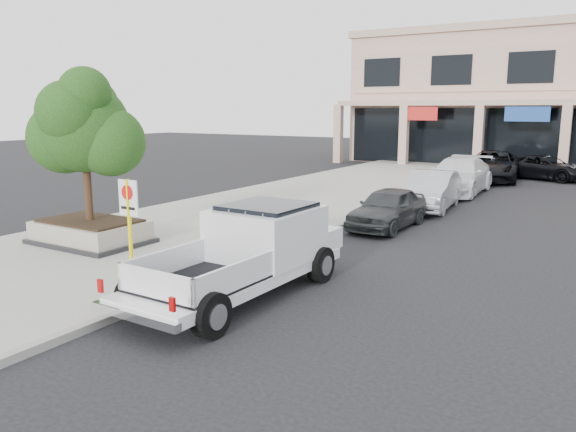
{
  "coord_description": "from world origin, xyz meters",
  "views": [
    {
      "loc": [
        6.5,
        -10.17,
        3.94
      ],
      "look_at": [
        -0.66,
        1.5,
        1.31
      ],
      "focal_mm": 35.0,
      "sensor_mm": 36.0,
      "label": 1
    }
  ],
  "objects_px": {
    "curb_car_b": "(431,190)",
    "curb_car_d": "(493,166)",
    "planter": "(91,232)",
    "curb_car_c": "(458,176)",
    "curb_car_a": "(388,208)",
    "planter_tree": "(92,128)",
    "no_parking_sign": "(129,217)",
    "pickup_truck": "(238,254)",
    "lot_car_d": "(545,168)"
  },
  "relations": [
    {
      "from": "lot_car_d",
      "to": "no_parking_sign",
      "type": "bearing_deg",
      "value": -173.36
    },
    {
      "from": "planter",
      "to": "curb_car_a",
      "type": "bearing_deg",
      "value": 48.53
    },
    {
      "from": "no_parking_sign",
      "to": "curb_car_b",
      "type": "distance_m",
      "value": 13.53
    },
    {
      "from": "pickup_truck",
      "to": "curb_car_b",
      "type": "relative_size",
      "value": 1.29
    },
    {
      "from": "pickup_truck",
      "to": "curb_car_d",
      "type": "distance_m",
      "value": 23.06
    },
    {
      "from": "pickup_truck",
      "to": "curb_car_d",
      "type": "height_order",
      "value": "pickup_truck"
    },
    {
      "from": "planter_tree",
      "to": "lot_car_d",
      "type": "bearing_deg",
      "value": 69.68
    },
    {
      "from": "planter",
      "to": "curb_car_a",
      "type": "height_order",
      "value": "curb_car_a"
    },
    {
      "from": "planter_tree",
      "to": "curb_car_b",
      "type": "height_order",
      "value": "planter_tree"
    },
    {
      "from": "curb_car_b",
      "to": "planter_tree",
      "type": "bearing_deg",
      "value": -124.91
    },
    {
      "from": "pickup_truck",
      "to": "curb_car_c",
      "type": "xyz_separation_m",
      "value": [
        -0.02,
        17.36,
        -0.1
      ]
    },
    {
      "from": "planter",
      "to": "no_parking_sign",
      "type": "height_order",
      "value": "no_parking_sign"
    },
    {
      "from": "curb_car_a",
      "to": "lot_car_d",
      "type": "relative_size",
      "value": 0.81
    },
    {
      "from": "planter_tree",
      "to": "no_parking_sign",
      "type": "bearing_deg",
      "value": -30.68
    },
    {
      "from": "planter_tree",
      "to": "curb_car_c",
      "type": "bearing_deg",
      "value": 69.43
    },
    {
      "from": "no_parking_sign",
      "to": "curb_car_b",
      "type": "bearing_deg",
      "value": 79.3
    },
    {
      "from": "curb_car_c",
      "to": "curb_car_d",
      "type": "xyz_separation_m",
      "value": [
        0.36,
        5.7,
        -0.01
      ]
    },
    {
      "from": "pickup_truck",
      "to": "curb_car_c",
      "type": "relative_size",
      "value": 1.03
    },
    {
      "from": "planter_tree",
      "to": "no_parking_sign",
      "type": "height_order",
      "value": "planter_tree"
    },
    {
      "from": "planter",
      "to": "curb_car_b",
      "type": "bearing_deg",
      "value": 60.47
    },
    {
      "from": "curb_car_b",
      "to": "curb_car_d",
      "type": "bearing_deg",
      "value": 83.73
    },
    {
      "from": "no_parking_sign",
      "to": "curb_car_b",
      "type": "relative_size",
      "value": 0.5
    },
    {
      "from": "curb_car_b",
      "to": "curb_car_d",
      "type": "relative_size",
      "value": 0.78
    },
    {
      "from": "curb_car_d",
      "to": "curb_car_a",
      "type": "bearing_deg",
      "value": -97.11
    },
    {
      "from": "planter",
      "to": "planter_tree",
      "type": "distance_m",
      "value": 2.95
    },
    {
      "from": "curb_car_d",
      "to": "no_parking_sign",
      "type": "bearing_deg",
      "value": -102.34
    },
    {
      "from": "no_parking_sign",
      "to": "curb_car_c",
      "type": "distance_m",
      "value": 18.32
    },
    {
      "from": "planter_tree",
      "to": "curb_car_a",
      "type": "relative_size",
      "value": 1.01
    },
    {
      "from": "curb_car_b",
      "to": "lot_car_d",
      "type": "relative_size",
      "value": 0.93
    },
    {
      "from": "curb_car_d",
      "to": "lot_car_d",
      "type": "relative_size",
      "value": 1.2
    },
    {
      "from": "curb_car_c",
      "to": "curb_car_b",
      "type": "bearing_deg",
      "value": -88.42
    },
    {
      "from": "no_parking_sign",
      "to": "pickup_truck",
      "type": "height_order",
      "value": "no_parking_sign"
    },
    {
      "from": "no_parking_sign",
      "to": "curb_car_a",
      "type": "bearing_deg",
      "value": 75.43
    },
    {
      "from": "curb_car_a",
      "to": "curb_car_b",
      "type": "bearing_deg",
      "value": 89.29
    },
    {
      "from": "planter",
      "to": "planter_tree",
      "type": "relative_size",
      "value": 0.8
    },
    {
      "from": "pickup_truck",
      "to": "curb_car_a",
      "type": "distance_m",
      "value": 8.27
    },
    {
      "from": "curb_car_b",
      "to": "curb_car_d",
      "type": "distance_m",
      "value": 10.6
    },
    {
      "from": "pickup_truck",
      "to": "curb_car_a",
      "type": "xyz_separation_m",
      "value": [
        0.07,
        8.27,
        -0.25
      ]
    },
    {
      "from": "planter",
      "to": "pickup_truck",
      "type": "xyz_separation_m",
      "value": [
        6.14,
        -1.24,
        0.45
      ]
    },
    {
      "from": "no_parking_sign",
      "to": "curb_car_a",
      "type": "relative_size",
      "value": 0.58
    },
    {
      "from": "curb_car_a",
      "to": "curb_car_d",
      "type": "relative_size",
      "value": 0.67
    },
    {
      "from": "planter",
      "to": "curb_car_d",
      "type": "bearing_deg",
      "value": 73.44
    },
    {
      "from": "planter",
      "to": "planter_tree",
      "type": "bearing_deg",
      "value": 48.97
    },
    {
      "from": "curb_car_c",
      "to": "curb_car_d",
      "type": "distance_m",
      "value": 5.71
    },
    {
      "from": "planter_tree",
      "to": "planter",
      "type": "bearing_deg",
      "value": -131.03
    },
    {
      "from": "curb_car_b",
      "to": "curb_car_d",
      "type": "height_order",
      "value": "curb_car_d"
    },
    {
      "from": "no_parking_sign",
      "to": "pickup_truck",
      "type": "xyz_separation_m",
      "value": [
        2.29,
        0.81,
        -0.7
      ]
    },
    {
      "from": "lot_car_d",
      "to": "curb_car_b",
      "type": "bearing_deg",
      "value": -173.73
    },
    {
      "from": "planter",
      "to": "curb_car_c",
      "type": "height_order",
      "value": "curb_car_c"
    },
    {
      "from": "planter",
      "to": "curb_car_a",
      "type": "xyz_separation_m",
      "value": [
        6.21,
        7.02,
        0.2
      ]
    }
  ]
}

